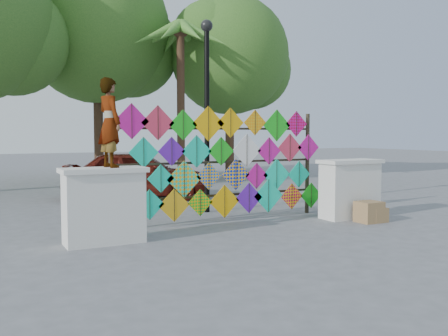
{
  "coord_description": "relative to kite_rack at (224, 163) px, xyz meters",
  "views": [
    {
      "loc": [
        -4.81,
        -8.47,
        1.85
      ],
      "look_at": [
        0.01,
        0.6,
        1.14
      ],
      "focal_mm": 40.0,
      "sensor_mm": 36.0,
      "label": 1
    }
  ],
  "objects": [
    {
      "name": "ground",
      "position": [
        -0.08,
        -0.73,
        -1.23
      ],
      "size": [
        80.0,
        80.0,
        0.0
      ],
      "primitive_type": "plane",
      "color": "gray",
      "rests_on": "ground"
    },
    {
      "name": "parapet_left",
      "position": [
        -2.78,
        -0.93,
        -0.57
      ],
      "size": [
        1.4,
        0.65,
        1.28
      ],
      "color": "silver",
      "rests_on": "ground"
    },
    {
      "name": "parapet_right",
      "position": [
        2.62,
        -0.93,
        -0.57
      ],
      "size": [
        1.4,
        0.65,
        1.28
      ],
      "color": "silver",
      "rests_on": "ground"
    },
    {
      "name": "kite_rack",
      "position": [
        0.0,
        0.0,
        0.0
      ],
      "size": [
        4.92,
        0.24,
        2.43
      ],
      "color": "#2C2618",
      "rests_on": "ground"
    },
    {
      "name": "tree_mid",
      "position": [
        0.02,
        10.3,
        4.55
      ],
      "size": [
        6.3,
        5.6,
        8.61
      ],
      "color": "#4B3320",
      "rests_on": "ground"
    },
    {
      "name": "tree_east",
      "position": [
        5.01,
        8.8,
        3.76
      ],
      "size": [
        5.4,
        4.8,
        7.42
      ],
      "color": "#4B3320",
      "rests_on": "ground"
    },
    {
      "name": "palm_tree",
      "position": [
        2.12,
        7.27,
        3.73
      ],
      "size": [
        3.62,
        3.62,
        5.83
      ],
      "color": "#4B3320",
      "rests_on": "ground"
    },
    {
      "name": "vendor_woman",
      "position": [
        -2.66,
        -0.93,
        0.8
      ],
      "size": [
        0.46,
        0.6,
        1.5
      ],
      "primitive_type": "imported",
      "rotation": [
        0.0,
        0.0,
        1.77
      ],
      "color": "#99999E",
      "rests_on": "parapet_left"
    },
    {
      "name": "sedan",
      "position": [
        -0.46,
        4.41,
        -0.54
      ],
      "size": [
        4.36,
        3.08,
        1.38
      ],
      "primitive_type": "imported",
      "rotation": [
        0.0,
        0.0,
        1.17
      ],
      "color": "#56150E",
      "rests_on": "ground"
    },
    {
      "name": "lamppost",
      "position": [
        0.22,
        1.27,
        1.47
      ],
      "size": [
        0.28,
        0.28,
        4.46
      ],
      "color": "black",
      "rests_on": "ground"
    },
    {
      "name": "cardboard_box_near",
      "position": [
        2.6,
        -1.53,
        -1.01
      ],
      "size": [
        0.49,
        0.44,
        0.44
      ],
      "primitive_type": "cube",
      "color": "olive",
      "rests_on": "ground"
    },
    {
      "name": "cardboard_box_far",
      "position": [
        2.77,
        -1.59,
        -1.07
      ],
      "size": [
        0.36,
        0.33,
        0.3
      ],
      "primitive_type": "cube",
      "color": "olive",
      "rests_on": "ground"
    }
  ]
}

